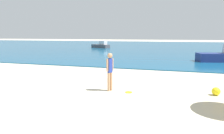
{
  "coord_description": "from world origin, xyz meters",
  "views": [
    {
      "loc": [
        2.89,
        -3.37,
        2.37
      ],
      "look_at": [
        0.1,
        5.8,
        0.86
      ],
      "focal_mm": 32.69,
      "sensor_mm": 36.0,
      "label": 1
    }
  ],
  "objects_px": {
    "frisbee": "(129,92)",
    "beach_ball": "(216,91)",
    "boat_far": "(101,45)",
    "person_standing": "(110,70)"
  },
  "relations": [
    {
      "from": "frisbee",
      "to": "beach_ball",
      "type": "xyz_separation_m",
      "value": [
        3.39,
        0.62,
        0.15
      ]
    },
    {
      "from": "boat_far",
      "to": "beach_ball",
      "type": "distance_m",
      "value": 29.97
    },
    {
      "from": "person_standing",
      "to": "beach_ball",
      "type": "bearing_deg",
      "value": 128.99
    },
    {
      "from": "frisbee",
      "to": "person_standing",
      "type": "bearing_deg",
      "value": 177.27
    },
    {
      "from": "frisbee",
      "to": "boat_far",
      "type": "bearing_deg",
      "value": 112.27
    },
    {
      "from": "person_standing",
      "to": "boat_far",
      "type": "xyz_separation_m",
      "value": [
        -10.18,
        26.86,
        -0.43
      ]
    },
    {
      "from": "person_standing",
      "to": "beach_ball",
      "type": "xyz_separation_m",
      "value": [
        4.23,
        0.58,
        -0.76
      ]
    },
    {
      "from": "person_standing",
      "to": "boat_far",
      "type": "height_order",
      "value": "person_standing"
    },
    {
      "from": "person_standing",
      "to": "frisbee",
      "type": "distance_m",
      "value": 1.24
    },
    {
      "from": "boat_far",
      "to": "person_standing",
      "type": "bearing_deg",
      "value": 136.68
    }
  ]
}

